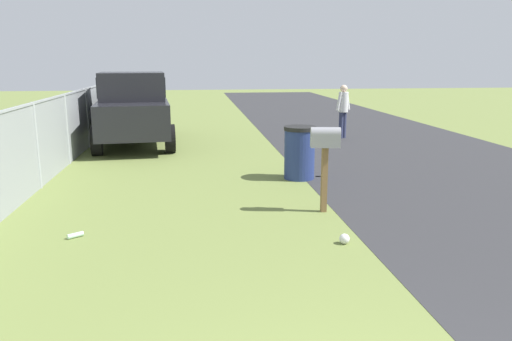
% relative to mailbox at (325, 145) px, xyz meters
% --- Properties ---
extents(mailbox, '(0.27, 0.49, 1.39)m').
position_rel_mailbox_xyz_m(mailbox, '(0.00, 0.00, 0.00)').
color(mailbox, brown).
rests_on(mailbox, ground).
extents(pickup_truck, '(5.19, 2.49, 2.09)m').
position_rel_mailbox_xyz_m(pickup_truck, '(7.07, 3.78, -0.00)').
color(pickup_truck, black).
rests_on(pickup_truck, ground).
extents(trash_bin, '(0.66, 0.66, 1.09)m').
position_rel_mailbox_xyz_m(trash_bin, '(2.34, -0.09, -0.55)').
color(trash_bin, navy).
rests_on(trash_bin, ground).
extents(pedestrian, '(0.30, 0.51, 1.67)m').
position_rel_mailbox_xyz_m(pedestrian, '(7.56, -2.58, -0.14)').
color(pedestrian, '#2D3351').
rests_on(pedestrian, ground).
extents(fence_section, '(14.04, 0.07, 1.66)m').
position_rel_mailbox_xyz_m(fence_section, '(2.16, 5.05, -0.21)').
color(fence_section, '#9EA3A8').
rests_on(fence_section, ground).
extents(litter_wrapper_far_scatter, '(0.09, 0.13, 0.01)m').
position_rel_mailbox_xyz_m(litter_wrapper_far_scatter, '(2.45, -0.53, -1.10)').
color(litter_wrapper_far_scatter, silver).
rests_on(litter_wrapper_far_scatter, ground).
extents(litter_bag_by_mailbox, '(0.14, 0.14, 0.14)m').
position_rel_mailbox_xyz_m(litter_bag_by_mailbox, '(-1.46, 0.09, -1.04)').
color(litter_bag_by_mailbox, silver).
rests_on(litter_bag_by_mailbox, ground).
extents(litter_bottle_midfield_a, '(0.19, 0.22, 0.07)m').
position_rel_mailbox_xyz_m(litter_bottle_midfield_a, '(-0.77, 3.75, -1.07)').
color(litter_bottle_midfield_a, '#B2D8BF').
rests_on(litter_bottle_midfield_a, ground).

